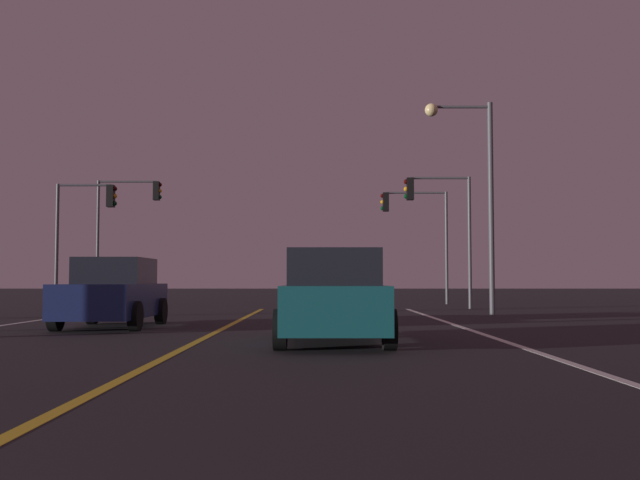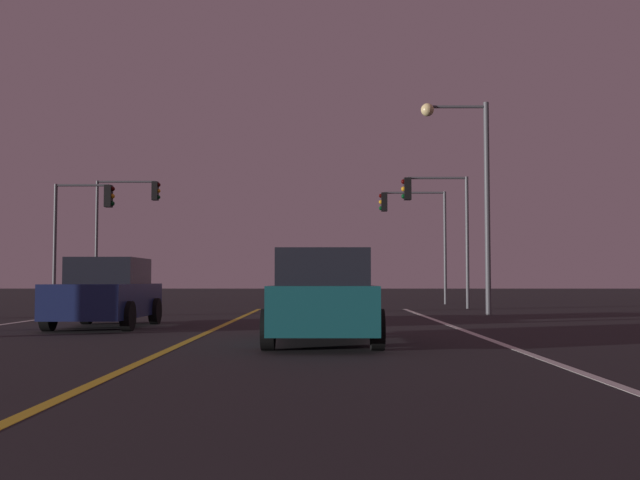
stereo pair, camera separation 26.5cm
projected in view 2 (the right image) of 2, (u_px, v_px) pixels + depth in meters
lane_edge_right at (524, 352)px, 11.86m from camera, size 0.16×35.15×0.01m
lane_center_divider at (164, 352)px, 11.89m from camera, size 0.16×35.15×0.01m
car_oncoming at (107, 294)px, 18.17m from camera, size 2.02×4.30×1.70m
car_lead_same_lane at (323, 298)px, 13.51m from camera, size 2.02×4.30×1.70m
traffic_light_near_right at (436, 211)px, 30.11m from camera, size 2.74×0.36×5.36m
traffic_light_near_left at (84, 216)px, 30.18m from camera, size 2.49×0.36×5.07m
traffic_light_far_right at (413, 220)px, 35.61m from camera, size 3.24×0.36×5.41m
traffic_light_far_left at (126, 213)px, 35.70m from camera, size 3.13×0.36×5.95m
street_lamp_right_far at (470, 177)px, 24.67m from camera, size 2.27×0.44×7.10m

